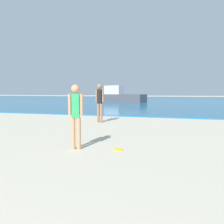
% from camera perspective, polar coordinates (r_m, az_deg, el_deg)
% --- Properties ---
extents(water, '(160.00, 60.00, 0.06)m').
position_cam_1_polar(water, '(42.94, 14.52, 2.78)').
color(water, '#1E6B9E').
rests_on(water, ground).
extents(person_standing, '(0.34, 0.21, 1.55)m').
position_cam_1_polar(person_standing, '(5.76, -8.60, -0.16)').
color(person_standing, tan).
rests_on(person_standing, ground).
extents(frisbee, '(0.23, 0.23, 0.03)m').
position_cam_1_polar(frisbee, '(5.74, 1.46, -8.92)').
color(frisbee, yellow).
rests_on(frisbee, ground).
extents(person_distant, '(0.40, 0.23, 1.75)m').
position_cam_1_polar(person_distant, '(10.83, -2.94, 2.74)').
color(person_distant, '#936B4C').
rests_on(person_distant, ground).
extents(boat_far, '(6.79, 3.69, 2.20)m').
position_cam_1_polar(boat_far, '(32.11, 1.88, 3.74)').
color(boat_far, '#4C4C51').
rests_on(boat_far, water).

